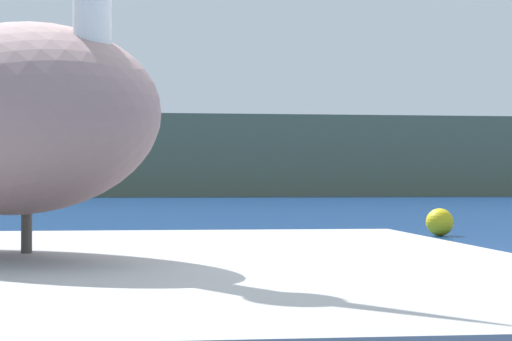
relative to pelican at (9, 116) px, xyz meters
The scene contains 3 objects.
hillside_backdrop 74.18m from the pelican, 89.26° to the left, with size 140.00×12.59×7.06m, color #5B664C.
pelican is the anchor object (origin of this frame).
mooring_buoy 14.71m from the pelican, 66.99° to the left, with size 0.54×0.54×0.54m, color yellow.
Camera 1 is at (-0.55, -2.61, 0.99)m, focal length 58.37 mm.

